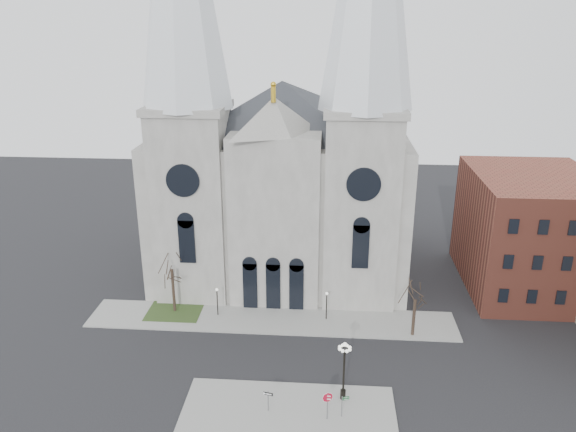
# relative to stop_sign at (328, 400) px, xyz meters

# --- Properties ---
(ground) EXTENTS (160.00, 160.00, 0.00)m
(ground) POSITION_rel_stop_sign_xyz_m (-6.25, 4.58, -2.00)
(ground) COLOR black
(ground) RESTS_ON ground
(sidewalk_near) EXTENTS (18.00, 10.00, 0.14)m
(sidewalk_near) POSITION_rel_stop_sign_xyz_m (-3.25, -0.42, -1.93)
(sidewalk_near) COLOR gray
(sidewalk_near) RESTS_ON ground
(sidewalk_far) EXTENTS (40.00, 6.00, 0.14)m
(sidewalk_far) POSITION_rel_stop_sign_xyz_m (-6.25, 15.58, -1.93)
(sidewalk_far) COLOR gray
(sidewalk_far) RESTS_ON ground
(grass_patch) EXTENTS (6.00, 5.00, 0.18)m
(grass_patch) POSITION_rel_stop_sign_xyz_m (-17.25, 16.58, -1.91)
(grass_patch) COLOR #29411B
(grass_patch) RESTS_ON ground
(cathedral) EXTENTS (33.00, 26.66, 54.00)m
(cathedral) POSITION_rel_stop_sign_xyz_m (-6.25, 27.44, 16.48)
(cathedral) COLOR gray
(cathedral) RESTS_ON ground
(bg_building_brick) EXTENTS (14.00, 18.00, 14.00)m
(bg_building_brick) POSITION_rel_stop_sign_xyz_m (23.75, 26.58, 5.00)
(bg_building_brick) COLOR brown
(bg_building_brick) RESTS_ON ground
(tree_left) EXTENTS (3.20, 3.20, 7.50)m
(tree_left) POSITION_rel_stop_sign_xyz_m (-17.25, 16.58, 3.59)
(tree_left) COLOR black
(tree_left) RESTS_ON ground
(tree_right) EXTENTS (3.20, 3.20, 6.00)m
(tree_right) POSITION_rel_stop_sign_xyz_m (8.75, 13.58, 2.47)
(tree_right) COLOR black
(tree_right) RESTS_ON ground
(ped_lamp_left) EXTENTS (0.32, 0.32, 3.26)m
(ped_lamp_left) POSITION_rel_stop_sign_xyz_m (-12.25, 16.08, 0.33)
(ped_lamp_left) COLOR black
(ped_lamp_left) RESTS_ON sidewalk_far
(ped_lamp_right) EXTENTS (0.32, 0.32, 3.26)m
(ped_lamp_right) POSITION_rel_stop_sign_xyz_m (-0.25, 16.08, 0.33)
(ped_lamp_right) COLOR black
(ped_lamp_right) RESTS_ON sidewalk_far
(stop_sign) EXTENTS (0.95, 0.10, 2.62)m
(stop_sign) POSITION_rel_stop_sign_xyz_m (0.00, 0.00, 0.00)
(stop_sign) COLOR slate
(stop_sign) RESTS_ON sidewalk_near
(globe_lamp) EXTENTS (1.56, 1.56, 5.63)m
(globe_lamp) POSITION_rel_stop_sign_xyz_m (1.34, 2.71, 1.68)
(globe_lamp) COLOR black
(globe_lamp) RESTS_ON sidewalk_near
(one_way_sign) EXTENTS (0.84, 0.23, 1.95)m
(one_way_sign) POSITION_rel_stop_sign_xyz_m (-4.95, 0.64, -0.52)
(one_way_sign) COLOR slate
(one_way_sign) RESTS_ON sidewalk_near
(street_name_sign) EXTENTS (0.61, 0.24, 1.99)m
(street_name_sign) POSITION_rel_stop_sign_xyz_m (1.27, 0.41, -0.67)
(street_name_sign) COLOR slate
(street_name_sign) RESTS_ON sidewalk_near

